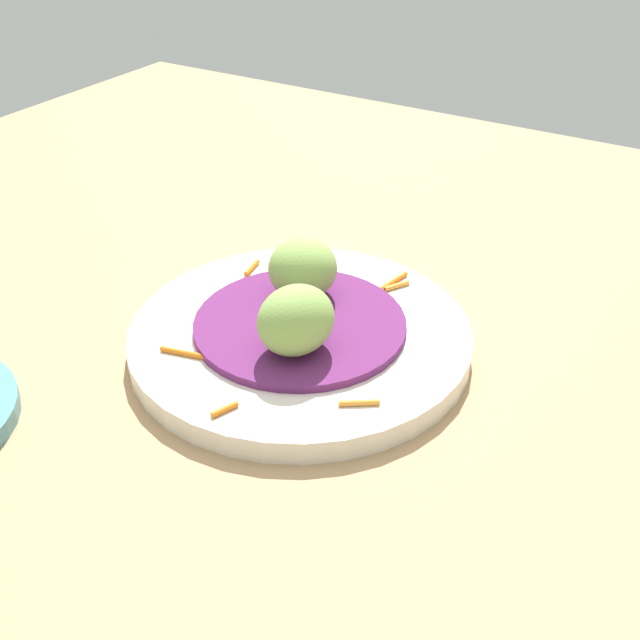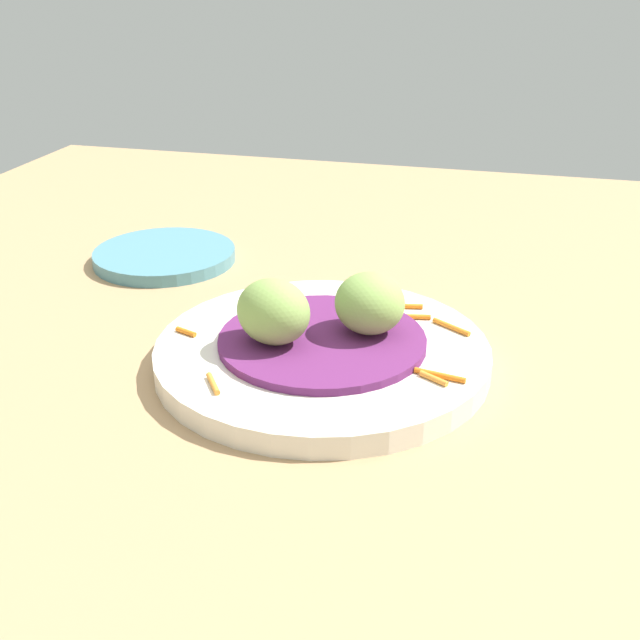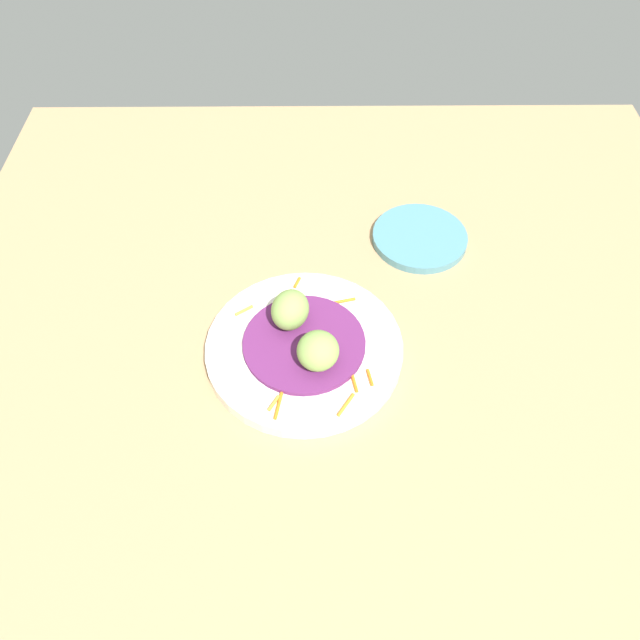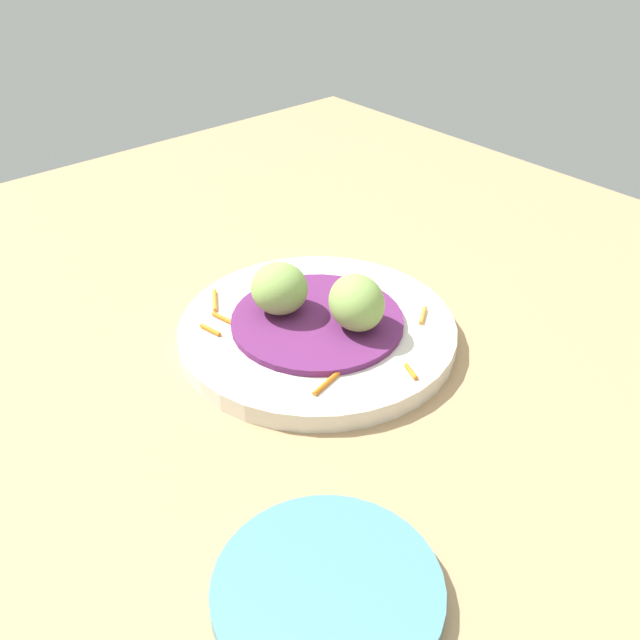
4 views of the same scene
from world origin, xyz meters
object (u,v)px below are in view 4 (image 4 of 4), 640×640
(main_plate, at_px, (317,331))
(guac_scoop_left, at_px, (279,288))
(guac_scoop_center, at_px, (357,303))
(side_plate_small, at_px, (328,591))

(main_plate, relative_size, guac_scoop_left, 4.77)
(main_plate, relative_size, guac_scoop_center, 4.50)
(main_plate, height_order, guac_scoop_center, guac_scoop_center)
(main_plate, distance_m, guac_scoop_left, 0.05)
(main_plate, distance_m, guac_scoop_center, 0.05)
(guac_scoop_left, xyz_separation_m, guac_scoop_center, (-0.03, 0.06, 0.00))
(guac_scoop_left, distance_m, side_plate_small, 0.28)
(side_plate_small, bearing_deg, guac_scoop_center, -136.99)
(guac_scoop_left, bearing_deg, main_plate, 118.55)
(guac_scoop_left, height_order, side_plate_small, guac_scoop_left)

